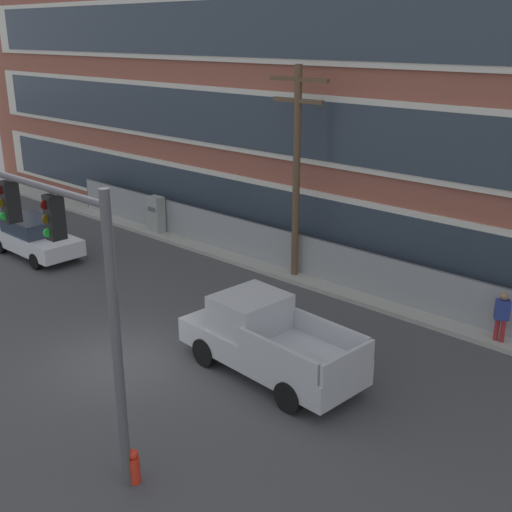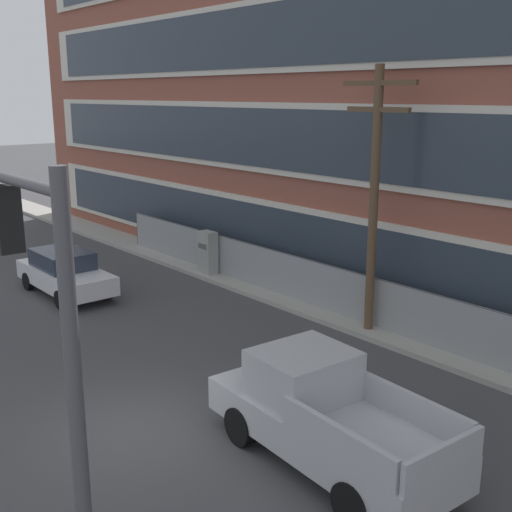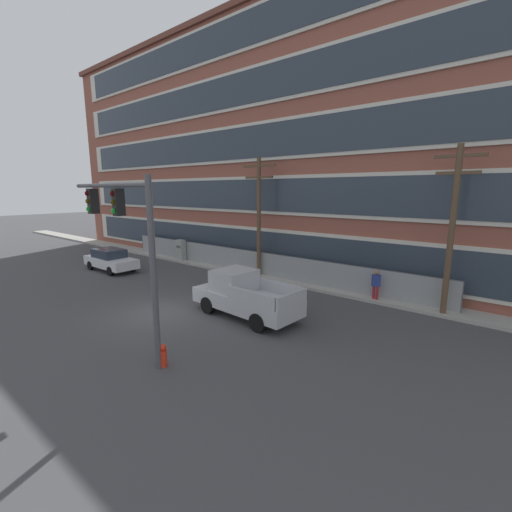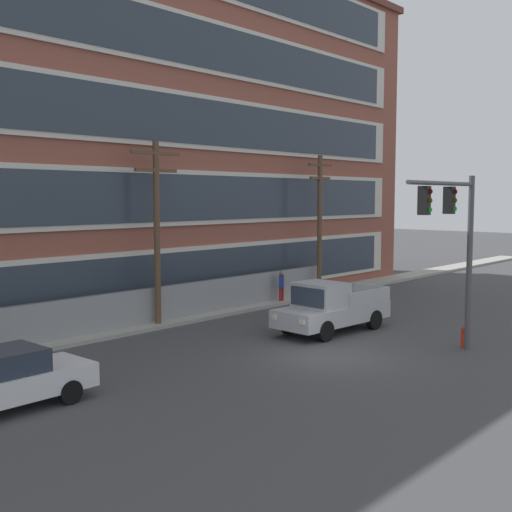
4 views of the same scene
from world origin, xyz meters
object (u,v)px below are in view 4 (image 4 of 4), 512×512
Objects in this scene: utility_pole_midblock at (320,220)px; pedestrian_near_cabinet at (281,285)px; traffic_signal_mast at (455,230)px; utility_pole_near_corner at (157,224)px; fire_hydrant at (464,337)px; sedan_white at (1,380)px; pickup_truck_silver at (330,308)px.

pedestrian_near_cabinet is at bearing 179.17° from utility_pole_midblock.
traffic_signal_mast is 11.81m from utility_pole_near_corner.
pedestrian_near_cabinet reaches higher than fire_hydrant.
sedan_white is 15.56m from fire_hydrant.
sedan_white is 2.71× the size of pedestrian_near_cabinet.
traffic_signal_mast reaches higher than sedan_white.
traffic_signal_mast is 6.27m from pickup_truck_silver.
utility_pole_midblock is 13.05m from fire_hydrant.
sedan_white is 21.37m from utility_pole_midblock.
utility_pole_near_corner is (9.45, 5.23, 3.50)m from sedan_white.
utility_pole_near_corner reaches higher than fire_hydrant.
utility_pole_near_corner is at bearing 107.67° from traffic_signal_mast.
utility_pole_midblock reaches higher than pedestrian_near_cabinet.
sedan_white is 11.36m from utility_pole_near_corner.
pedestrian_near_cabinet is (7.88, -0.18, -3.32)m from utility_pole_near_corner.
fire_hydrant is at bearing -105.00° from pedestrian_near_cabinet.
pickup_truck_silver is 7.88m from utility_pole_near_corner.
sedan_white is 0.60× the size of utility_pole_midblock.
traffic_signal_mast is 1.35× the size of sedan_white.
utility_pole_near_corner reaches higher than traffic_signal_mast.
utility_pole_midblock is 4.51× the size of pedestrian_near_cabinet.
utility_pole_near_corner reaches higher than utility_pole_midblock.
pickup_truck_silver is 1.19× the size of sedan_white.
utility_pole_midblock reaches higher than traffic_signal_mast.
fire_hydrant is at bearing -78.78° from pickup_truck_silver.
pickup_truck_silver is 0.71× the size of utility_pole_near_corner.
fire_hydrant is (-2.93, -10.94, -0.59)m from pedestrian_near_cabinet.
utility_pole_midblock is (20.50, 5.01, 3.38)m from sedan_white.
utility_pole_midblock is at bearing 60.77° from fire_hydrant.
pickup_truck_silver reaches higher than sedan_white.
pickup_truck_silver is at bearing -3.13° from sedan_white.
pickup_truck_silver is at bearing -141.09° from utility_pole_midblock.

